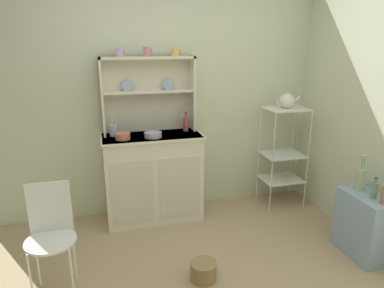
# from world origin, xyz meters

# --- Properties ---
(wall_back) EXTENTS (3.84, 0.05, 2.50)m
(wall_back) POSITION_xyz_m (0.00, 1.62, 1.25)
(wall_back) COLOR beige
(wall_back) RESTS_ON ground
(hutch_cabinet) EXTENTS (1.01, 0.45, 0.92)m
(hutch_cabinet) POSITION_xyz_m (-0.23, 1.37, 0.47)
(hutch_cabinet) COLOR silver
(hutch_cabinet) RESTS_ON ground
(hutch_shelf_unit) EXTENTS (0.94, 0.18, 0.76)m
(hutch_shelf_unit) POSITION_xyz_m (-0.23, 1.53, 1.36)
(hutch_shelf_unit) COLOR beige
(hutch_shelf_unit) RESTS_ON hutch_cabinet
(bakers_rack) EXTENTS (0.44, 0.36, 1.13)m
(bakers_rack) POSITION_xyz_m (1.23, 1.33, 0.69)
(bakers_rack) COLOR silver
(bakers_rack) RESTS_ON ground
(side_shelf_blue) EXTENTS (0.28, 0.48, 0.57)m
(side_shelf_blue) POSITION_xyz_m (1.44, 0.24, 0.28)
(side_shelf_blue) COLOR #849EBC
(side_shelf_blue) RESTS_ON ground
(wire_chair) EXTENTS (0.36, 0.36, 0.85)m
(wire_chair) POSITION_xyz_m (-1.13, 0.45, 0.52)
(wire_chair) COLOR white
(wire_chair) RESTS_ON ground
(floor_basket) EXTENTS (0.21, 0.21, 0.15)m
(floor_basket) POSITION_xyz_m (-0.02, 0.27, 0.08)
(floor_basket) COLOR #93754C
(floor_basket) RESTS_ON ground
(cup_lilac_0) EXTENTS (0.09, 0.07, 0.08)m
(cup_lilac_0) POSITION_xyz_m (-0.50, 1.49, 1.72)
(cup_lilac_0) COLOR #B79ECC
(cup_lilac_0) RESTS_ON hutch_shelf_unit
(cup_rose_1) EXTENTS (0.08, 0.07, 0.09)m
(cup_rose_1) POSITION_xyz_m (-0.24, 1.49, 1.73)
(cup_rose_1) COLOR #D17A84
(cup_rose_1) RESTS_ON hutch_shelf_unit
(cup_gold_2) EXTENTS (0.09, 0.08, 0.08)m
(cup_gold_2) POSITION_xyz_m (0.05, 1.49, 1.72)
(cup_gold_2) COLOR #DBB760
(cup_gold_2) RESTS_ON hutch_shelf_unit
(bowl_mixing_large) EXTENTS (0.14, 0.14, 0.06)m
(bowl_mixing_large) POSITION_xyz_m (-0.53, 1.29, 0.95)
(bowl_mixing_large) COLOR #C67556
(bowl_mixing_large) RESTS_ON hutch_cabinet
(bowl_floral_medium) EXTENTS (0.17, 0.17, 0.05)m
(bowl_floral_medium) POSITION_xyz_m (-0.23, 1.29, 0.94)
(bowl_floral_medium) COLOR #B79ECC
(bowl_floral_medium) RESTS_ON hutch_cabinet
(jam_bottle) EXTENTS (0.05, 0.05, 0.20)m
(jam_bottle) POSITION_xyz_m (0.14, 1.45, 1.00)
(jam_bottle) COLOR #B74C47
(jam_bottle) RESTS_ON hutch_cabinet
(utensil_jar) EXTENTS (0.08, 0.08, 0.24)m
(utensil_jar) POSITION_xyz_m (-0.60, 1.45, 0.97)
(utensil_jar) COLOR #B2B7C6
(utensil_jar) RESTS_ON hutch_cabinet
(porcelain_teapot) EXTENTS (0.25, 0.16, 0.18)m
(porcelain_teapot) POSITION_xyz_m (1.23, 1.33, 1.21)
(porcelain_teapot) COLOR white
(porcelain_teapot) RESTS_ON bakers_rack
(flower_vase) EXTENTS (0.08, 0.08, 0.34)m
(flower_vase) POSITION_xyz_m (1.44, 0.36, 0.69)
(flower_vase) COLOR #9EB78E
(flower_vase) RESTS_ON side_shelf_blue
(oil_bottle) EXTENTS (0.05, 0.05, 0.19)m
(oil_bottle) POSITION_xyz_m (1.44, 0.19, 0.64)
(oil_bottle) COLOR #6B8C60
(oil_bottle) RESTS_ON side_shelf_blue
(vinegar_bottle) EXTENTS (0.05, 0.05, 0.21)m
(vinegar_bottle) POSITION_xyz_m (1.44, 0.09, 0.65)
(vinegar_bottle) COLOR #99704C
(vinegar_bottle) RESTS_ON side_shelf_blue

